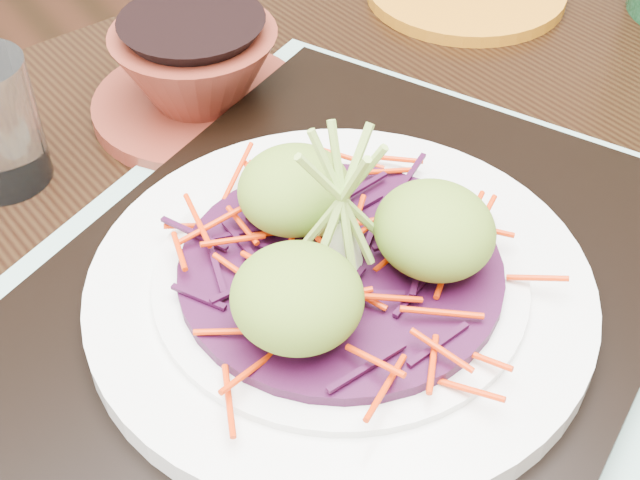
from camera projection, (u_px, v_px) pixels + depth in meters
dining_table at (341, 399)px, 0.60m from camera, size 1.22×0.86×0.73m
placemat at (339, 325)px, 0.52m from camera, size 0.62×0.56×0.00m
serving_tray at (340, 311)px, 0.51m from camera, size 0.53×0.47×0.02m
white_plate at (340, 288)px, 0.50m from camera, size 0.28×0.28×0.02m
cabbage_bed at (341, 270)px, 0.49m from camera, size 0.18×0.18×0.01m
carrot_julienne at (341, 258)px, 0.48m from camera, size 0.22×0.22×0.01m
guacamole_scoops at (342, 237)px, 0.47m from camera, size 0.15×0.14×0.05m
scallion_garnish at (342, 205)px, 0.45m from camera, size 0.07×0.07×0.10m
terracotta_bowl_set at (197, 77)px, 0.66m from camera, size 0.20×0.20×0.07m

